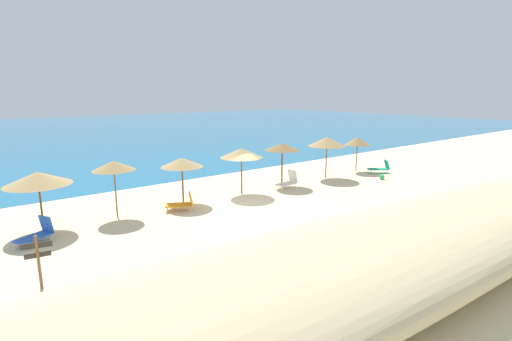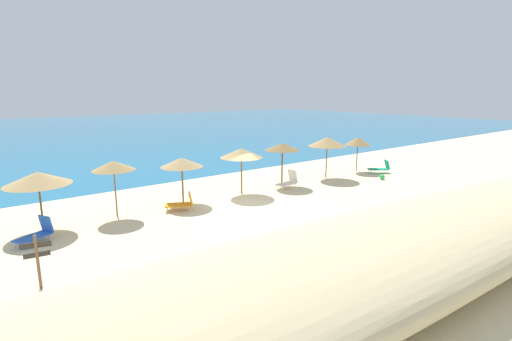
{
  "view_description": "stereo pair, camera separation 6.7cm",
  "coord_description": "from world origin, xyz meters",
  "px_view_note": "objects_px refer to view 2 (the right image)",
  "views": [
    {
      "loc": [
        -11.61,
        -15.8,
        5.91
      ],
      "look_at": [
        1.99,
        1.83,
        1.26
      ],
      "focal_mm": 26.34,
      "sensor_mm": 36.0,
      "label": 1
    },
    {
      "loc": [
        -11.56,
        -15.84,
        5.91
      ],
      "look_at": [
        1.99,
        1.83,
        1.26
      ],
      "focal_mm": 26.34,
      "sensor_mm": 36.0,
      "label": 2
    }
  ],
  "objects_px": {
    "beach_umbrella_2": "(182,162)",
    "lounge_chair_1": "(381,168)",
    "beach_umbrella_4": "(282,147)",
    "beach_umbrella_3": "(241,153)",
    "lounge_chair_2": "(182,203)",
    "beach_umbrella_1": "(113,166)",
    "lounge_chair_3": "(288,181)",
    "beach_umbrella_0": "(38,178)",
    "lounge_chair_0": "(37,233)",
    "beach_umbrella_6": "(358,141)",
    "beach_ball": "(382,177)",
    "wooden_signpost": "(37,257)",
    "beach_umbrella_5": "(327,142)"
  },
  "relations": [
    {
      "from": "lounge_chair_3",
      "to": "wooden_signpost",
      "type": "height_order",
      "value": "wooden_signpost"
    },
    {
      "from": "lounge_chair_2",
      "to": "lounge_chair_0",
      "type": "bearing_deg",
      "value": 120.51
    },
    {
      "from": "lounge_chair_3",
      "to": "lounge_chair_0",
      "type": "bearing_deg",
      "value": 86.41
    },
    {
      "from": "beach_umbrella_6",
      "to": "lounge_chair_1",
      "type": "relative_size",
      "value": 1.61
    },
    {
      "from": "beach_umbrella_3",
      "to": "beach_umbrella_0",
      "type": "bearing_deg",
      "value": 178.23
    },
    {
      "from": "beach_umbrella_2",
      "to": "beach_umbrella_1",
      "type": "bearing_deg",
      "value": -178.29
    },
    {
      "from": "beach_umbrella_4",
      "to": "beach_umbrella_6",
      "type": "height_order",
      "value": "beach_umbrella_4"
    },
    {
      "from": "beach_umbrella_1",
      "to": "lounge_chair_2",
      "type": "distance_m",
      "value": 3.77
    },
    {
      "from": "beach_umbrella_3",
      "to": "lounge_chair_2",
      "type": "bearing_deg",
      "value": -169.64
    },
    {
      "from": "beach_umbrella_6",
      "to": "beach_ball",
      "type": "relative_size",
      "value": 7.42
    },
    {
      "from": "beach_umbrella_6",
      "to": "lounge_chair_2",
      "type": "bearing_deg",
      "value": -177.07
    },
    {
      "from": "beach_umbrella_6",
      "to": "beach_ball",
      "type": "height_order",
      "value": "beach_umbrella_6"
    },
    {
      "from": "lounge_chair_3",
      "to": "beach_umbrella_0",
      "type": "bearing_deg",
      "value": 80.7
    },
    {
      "from": "beach_umbrella_3",
      "to": "lounge_chair_0",
      "type": "height_order",
      "value": "beach_umbrella_3"
    },
    {
      "from": "beach_umbrella_2",
      "to": "beach_umbrella_3",
      "type": "relative_size",
      "value": 0.92
    },
    {
      "from": "beach_umbrella_4",
      "to": "beach_umbrella_2",
      "type": "bearing_deg",
      "value": 177.81
    },
    {
      "from": "beach_umbrella_2",
      "to": "beach_umbrella_6",
      "type": "height_order",
      "value": "beach_umbrella_6"
    },
    {
      "from": "beach_umbrella_4",
      "to": "beach_ball",
      "type": "relative_size",
      "value": 7.82
    },
    {
      "from": "beach_umbrella_0",
      "to": "lounge_chair_1",
      "type": "bearing_deg",
      "value": -4.89
    },
    {
      "from": "beach_umbrella_2",
      "to": "wooden_signpost",
      "type": "xyz_separation_m",
      "value": [
        -7.65,
        -5.62,
        -1.21
      ]
    },
    {
      "from": "beach_umbrella_6",
      "to": "lounge_chair_3",
      "type": "distance_m",
      "value": 7.86
    },
    {
      "from": "beach_umbrella_4",
      "to": "lounge_chair_0",
      "type": "bearing_deg",
      "value": -175.32
    },
    {
      "from": "beach_umbrella_4",
      "to": "lounge_chair_1",
      "type": "distance_m",
      "value": 8.74
    },
    {
      "from": "beach_umbrella_1",
      "to": "wooden_signpost",
      "type": "xyz_separation_m",
      "value": [
        -4.06,
        -5.51,
        -1.47
      ]
    },
    {
      "from": "beach_umbrella_1",
      "to": "lounge_chair_1",
      "type": "xyz_separation_m",
      "value": [
        18.81,
        -1.83,
        -2.12
      ]
    },
    {
      "from": "beach_umbrella_1",
      "to": "wooden_signpost",
      "type": "distance_m",
      "value": 7.0
    },
    {
      "from": "lounge_chair_2",
      "to": "lounge_chair_3",
      "type": "height_order",
      "value": "lounge_chair_3"
    },
    {
      "from": "beach_umbrella_5",
      "to": "lounge_chair_1",
      "type": "distance_m",
      "value": 5.15
    },
    {
      "from": "beach_umbrella_3",
      "to": "lounge_chair_3",
      "type": "distance_m",
      "value": 3.78
    },
    {
      "from": "beach_umbrella_4",
      "to": "lounge_chair_3",
      "type": "relative_size",
      "value": 1.82
    },
    {
      "from": "beach_umbrella_0",
      "to": "beach_umbrella_6",
      "type": "distance_m",
      "value": 21.11
    },
    {
      "from": "wooden_signpost",
      "to": "lounge_chair_0",
      "type": "bearing_deg",
      "value": 97.89
    },
    {
      "from": "beach_umbrella_3",
      "to": "lounge_chair_0",
      "type": "xyz_separation_m",
      "value": [
        -10.78,
        -1.04,
        -2.05
      ]
    },
    {
      "from": "beach_umbrella_2",
      "to": "beach_umbrella_5",
      "type": "xyz_separation_m",
      "value": [
        10.76,
        -0.57,
        0.32
      ]
    },
    {
      "from": "beach_umbrella_2",
      "to": "beach_umbrella_3",
      "type": "height_order",
      "value": "beach_umbrella_3"
    },
    {
      "from": "beach_umbrella_2",
      "to": "lounge_chair_2",
      "type": "relative_size",
      "value": 1.63
    },
    {
      "from": "beach_umbrella_4",
      "to": "beach_umbrella_6",
      "type": "bearing_deg",
      "value": -0.98
    },
    {
      "from": "lounge_chair_0",
      "to": "wooden_signpost",
      "type": "distance_m",
      "value": 4.28
    },
    {
      "from": "beach_umbrella_2",
      "to": "beach_umbrella_3",
      "type": "distance_m",
      "value": 3.66
    },
    {
      "from": "beach_umbrella_2",
      "to": "lounge_chair_1",
      "type": "relative_size",
      "value": 1.54
    },
    {
      "from": "wooden_signpost",
      "to": "beach_ball",
      "type": "xyz_separation_m",
      "value": [
        21.1,
        2.31,
        -0.86
      ]
    },
    {
      "from": "beach_umbrella_5",
      "to": "lounge_chair_2",
      "type": "height_order",
      "value": "beach_umbrella_5"
    },
    {
      "from": "beach_umbrella_6",
      "to": "wooden_signpost",
      "type": "bearing_deg",
      "value": -166.65
    },
    {
      "from": "lounge_chair_2",
      "to": "lounge_chair_3",
      "type": "relative_size",
      "value": 1.02
    },
    {
      "from": "beach_umbrella_4",
      "to": "lounge_chair_0",
      "type": "xyz_separation_m",
      "value": [
        -14.06,
        -1.15,
        -2.12
      ]
    },
    {
      "from": "beach_umbrella_1",
      "to": "lounge_chair_1",
      "type": "relative_size",
      "value": 1.7
    },
    {
      "from": "beach_umbrella_2",
      "to": "beach_umbrella_3",
      "type": "xyz_separation_m",
      "value": [
        3.63,
        -0.38,
        0.19
      ]
    },
    {
      "from": "beach_umbrella_1",
      "to": "beach_umbrella_6",
      "type": "height_order",
      "value": "beach_umbrella_1"
    },
    {
      "from": "beach_umbrella_0",
      "to": "beach_umbrella_3",
      "type": "distance_m",
      "value": 10.38
    },
    {
      "from": "beach_umbrella_0",
      "to": "lounge_chair_0",
      "type": "xyz_separation_m",
      "value": [
        -0.41,
        -1.36,
        -1.94
      ]
    }
  ]
}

